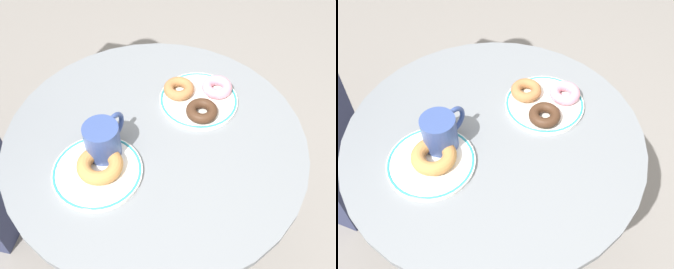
% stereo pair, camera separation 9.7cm
% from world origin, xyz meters
% --- Properties ---
extents(ground_plane, '(7.00, 7.00, 0.02)m').
position_xyz_m(ground_plane, '(0.00, 0.00, -0.01)').
color(ground_plane, gray).
extents(cafe_table, '(0.74, 0.74, 0.72)m').
position_xyz_m(cafe_table, '(0.00, 0.00, 0.49)').
color(cafe_table, slate).
rests_on(cafe_table, ground).
extents(plate_left, '(0.21, 0.21, 0.01)m').
position_xyz_m(plate_left, '(-0.16, -0.01, 0.73)').
color(plate_left, white).
rests_on(plate_left, cafe_table).
extents(plate_right, '(0.21, 0.21, 0.01)m').
position_xyz_m(plate_right, '(0.16, 0.04, 0.73)').
color(plate_right, white).
rests_on(plate_right, cafe_table).
extents(donut_old_fashioned, '(0.15, 0.15, 0.03)m').
position_xyz_m(donut_old_fashioned, '(-0.15, -0.02, 0.75)').
color(donut_old_fashioned, '#BC7F42').
rests_on(donut_old_fashioned, plate_left).
extents(donut_pink_frosted, '(0.08, 0.08, 0.03)m').
position_xyz_m(donut_pink_frosted, '(0.22, 0.04, 0.75)').
color(donut_pink_frosted, pink).
rests_on(donut_pink_frosted, plate_right).
extents(donut_cinnamon, '(0.11, 0.11, 0.03)m').
position_xyz_m(donut_cinnamon, '(0.13, 0.09, 0.75)').
color(donut_cinnamon, '#A36B3D').
rests_on(donut_cinnamon, plate_right).
extents(donut_chocolate, '(0.09, 0.09, 0.03)m').
position_xyz_m(donut_chocolate, '(0.14, -0.01, 0.75)').
color(donut_chocolate, '#422819').
rests_on(donut_chocolate, plate_right).
extents(coffee_mug, '(0.12, 0.09, 0.10)m').
position_xyz_m(coffee_mug, '(-0.12, 0.03, 0.77)').
color(coffee_mug, '#334784').
rests_on(coffee_mug, cafe_table).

